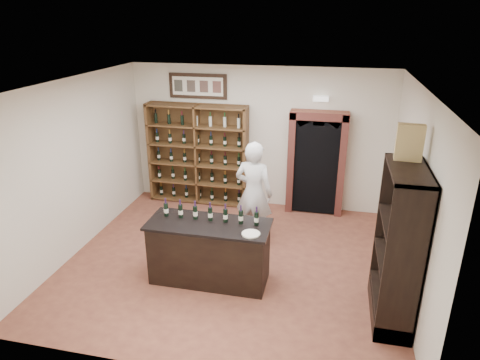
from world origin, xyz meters
The scene contains 21 objects.
floor centered at (0.00, 0.00, 0.00)m, with size 5.50×5.50×0.00m, color brown.
ceiling centered at (0.00, 0.00, 3.00)m, with size 5.50×5.50×0.00m, color white.
wall_back centered at (0.00, 2.50, 1.50)m, with size 5.50×0.04×3.00m, color beige.
wall_left centered at (-2.75, 0.00, 1.50)m, with size 0.04×5.00×3.00m, color beige.
wall_right centered at (2.75, 0.00, 1.50)m, with size 0.04×5.00×3.00m, color beige.
wine_shelf centered at (-1.30, 2.33, 1.10)m, with size 2.20×0.38×2.20m.
framed_picture centered at (-1.30, 2.47, 2.55)m, with size 1.25×0.04×0.52m, color black.
arched_doorway centered at (1.25, 2.33, 1.14)m, with size 1.17×0.35×2.17m.
emergency_light centered at (1.25, 2.42, 2.40)m, with size 0.30×0.10×0.10m, color white.
tasting_counter centered at (-0.20, -0.60, 0.49)m, with size 1.88×0.78×1.00m.
counter_bottle_0 centered at (-0.92, -0.50, 1.11)m, with size 0.07×0.07×0.30m.
counter_bottle_1 centered at (-0.68, -0.50, 1.11)m, with size 0.07×0.07×0.30m.
counter_bottle_2 centered at (-0.44, -0.50, 1.11)m, with size 0.07×0.07×0.30m.
counter_bottle_3 centered at (-0.20, -0.50, 1.11)m, with size 0.07×0.07×0.30m.
counter_bottle_4 centered at (0.04, -0.50, 1.11)m, with size 0.07×0.07×0.30m.
counter_bottle_5 centered at (0.28, -0.50, 1.11)m, with size 0.07×0.07×0.30m.
counter_bottle_6 centered at (0.52, -0.50, 1.11)m, with size 0.07×0.07×0.30m.
side_cabinet centered at (2.52, -0.90, 0.75)m, with size 0.48×1.20×2.20m.
shopkeeper centered at (0.24, 0.77, 0.96)m, with size 0.70×0.46×1.92m, color silver.
plate centered at (0.50, -0.81, 1.01)m, with size 0.27×0.27×0.02m, color silver.
wine_crate centered at (2.50, -0.58, 2.44)m, with size 0.34×0.14×0.48m, color tan.
Camera 1 is at (1.53, -6.15, 3.97)m, focal length 32.00 mm.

